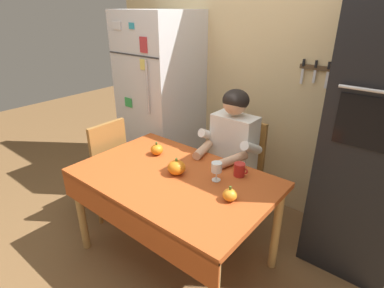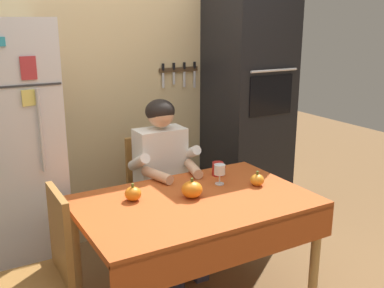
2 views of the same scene
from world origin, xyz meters
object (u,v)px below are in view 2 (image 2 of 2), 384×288
object	(u,v)px
chair_left_side	(43,269)
wine_glass	(220,170)
seated_person	(165,170)
refrigerator	(3,160)
dining_table	(197,213)
wall_oven	(248,107)
pumpkin_medium	(133,194)
coffee_mug	(218,169)
chair_behind_person	(154,191)
pumpkin_large	(257,180)
pumpkin_small	(192,189)

from	to	relation	value
chair_left_side	wine_glass	xyz separation A→B (m)	(1.17, 0.10, 0.32)
seated_person	refrigerator	bearing A→B (deg)	164.92
dining_table	wine_glass	world-z (taller)	wine_glass
seated_person	wall_oven	bearing A→B (deg)	18.32
pumpkin_medium	coffee_mug	bearing A→B (deg)	10.58
dining_table	wine_glass	bearing A→B (deg)	31.02
chair_behind_person	coffee_mug	xyz separation A→B (m)	(0.27, -0.48, 0.28)
coffee_mug	pumpkin_medium	bearing A→B (deg)	-169.42
chair_behind_person	wine_glass	size ratio (longest dim) A/B	6.85
chair_left_side	pumpkin_large	size ratio (longest dim) A/B	9.46
refrigerator	pumpkin_large	world-z (taller)	refrigerator
refrigerator	pumpkin_medium	bearing A→B (deg)	-48.23
chair_behind_person	wine_glass	bearing A→B (deg)	-73.93
refrigerator	pumpkin_large	size ratio (longest dim) A/B	18.30
seated_person	coffee_mug	bearing A→B (deg)	-46.68
pumpkin_medium	refrigerator	bearing A→B (deg)	131.77
chair_behind_person	chair_left_side	world-z (taller)	same
pumpkin_large	pumpkin_small	distance (m)	0.47
refrigerator	dining_table	size ratio (longest dim) A/B	1.29
pumpkin_small	dining_table	bearing A→B (deg)	-88.54
chair_behind_person	chair_left_side	size ratio (longest dim) A/B	1.00
seated_person	pumpkin_small	bearing A→B (deg)	-99.17
dining_table	coffee_mug	size ratio (longest dim) A/B	13.17
chair_left_side	coffee_mug	size ratio (longest dim) A/B	8.75
pumpkin_small	coffee_mug	bearing A→B (deg)	36.01
wall_oven	coffee_mug	xyz separation A→B (m)	(-0.69, -0.61, -0.26)
refrigerator	chair_left_side	bearing A→B (deg)	-86.56
seated_person	pumpkin_large	bearing A→B (deg)	-56.78
wall_oven	pumpkin_large	size ratio (longest dim) A/B	21.35
refrigerator	wine_glass	world-z (taller)	refrigerator
chair_behind_person	coffee_mug	distance (m)	0.61
refrigerator	pumpkin_large	xyz separation A→B (m)	(1.42, -0.86, -0.12)
wall_oven	pumpkin_small	size ratio (longest dim) A/B	16.34
wall_oven	pumpkin_large	xyz separation A→B (m)	(-0.58, -0.90, -0.27)
dining_table	chair_behind_person	bearing A→B (deg)	83.74
refrigerator	wine_glass	bearing A→B (deg)	-30.63
seated_person	wine_glass	world-z (taller)	seated_person
chair_left_side	pumpkin_medium	distance (m)	0.64
pumpkin_medium	pumpkin_small	size ratio (longest dim) A/B	0.83
wall_oven	coffee_mug	bearing A→B (deg)	-138.84
wall_oven	wine_glass	bearing A→B (deg)	-135.75
coffee_mug	chair_left_side	bearing A→B (deg)	-168.66
chair_behind_person	pumpkin_large	distance (m)	0.90
wine_glass	chair_behind_person	bearing A→B (deg)	106.07
seated_person	wine_glass	xyz separation A→B (m)	(0.18, -0.44, 0.10)
chair_left_side	coffee_mug	xyz separation A→B (m)	(1.26, 0.25, 0.28)
wine_glass	pumpkin_large	size ratio (longest dim) A/B	1.38
coffee_mug	chair_behind_person	bearing A→B (deg)	119.62
wall_oven	chair_left_side	xyz separation A→B (m)	(-1.95, -0.86, -0.54)
refrigerator	coffee_mug	size ratio (longest dim) A/B	16.94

